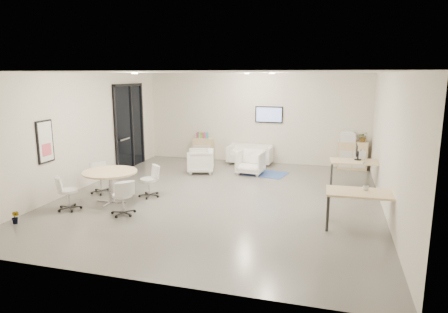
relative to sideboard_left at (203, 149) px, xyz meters
name	(u,v)px	position (x,y,z in m)	size (l,w,h in m)	color
room_shell	(220,137)	(1.92, -4.28, 1.19)	(9.60, 10.60, 4.80)	#605C57
glass_door	(130,124)	(-2.04, -1.77, 1.09)	(0.09, 1.90, 2.85)	black
artwork	(45,142)	(-2.05, -5.88, 1.13)	(0.05, 0.54, 1.04)	black
wall_tv	(269,115)	(2.42, 0.18, 1.34)	(0.98, 0.06, 0.58)	black
ceiling_spots	(222,73)	(1.72, -3.45, 2.77)	(3.14, 4.14, 0.03)	#FFEAC6
sideboard_left	(203,149)	(0.00, 0.00, 0.00)	(0.73, 0.38, 0.83)	tan
sideboard_right	(352,155)	(5.32, -0.04, 0.06)	(0.95, 0.46, 0.95)	tan
books	(202,135)	(-0.04, 0.00, 0.52)	(0.43, 0.14, 0.22)	red
printer	(348,136)	(5.13, -0.03, 0.70)	(0.51, 0.43, 0.35)	white
loveseat	(250,155)	(1.83, -0.18, -0.10)	(1.59, 0.85, 0.58)	white
blue_rug	(263,173)	(2.53, -1.47, -0.41)	(1.48, 0.99, 0.01)	#314F97
armchair_left	(200,160)	(0.54, -1.88, 0.01)	(0.82, 0.77, 0.84)	white
armchair_right	(251,161)	(2.15, -1.63, 0.01)	(0.81, 0.76, 0.83)	white
desk_rear	(358,164)	(5.38, -2.39, 0.29)	(1.55, 0.88, 0.78)	tan
desk_front	(365,196)	(5.37, -5.59, 0.30)	(1.55, 0.81, 0.80)	tan
monitor	(357,152)	(5.34, -2.24, 0.60)	(0.20, 0.50, 0.44)	black
round_table	(110,174)	(-0.58, -5.46, 0.32)	(1.33, 1.33, 0.81)	tan
meeting_chairs	(111,187)	(-0.58, -5.46, 0.00)	(2.27, 2.27, 0.82)	white
plant_cabinet	(363,138)	(5.63, -0.03, 0.66)	(0.30, 0.33, 0.26)	#3F7F3F
plant_floor	(16,221)	(-1.78, -7.31, -0.35)	(0.16, 0.30, 0.13)	#3F7F3F
cup	(366,187)	(5.39, -5.45, 0.45)	(0.12, 0.10, 0.12)	white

